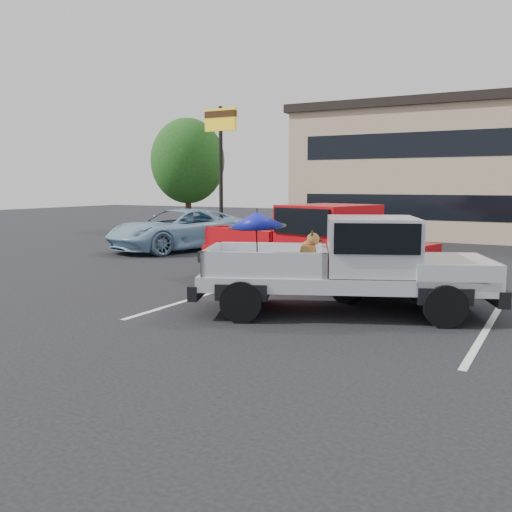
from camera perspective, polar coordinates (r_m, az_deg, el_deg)
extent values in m
plane|color=black|center=(9.64, 2.37, -7.83)|extent=(90.00, 90.00, 0.00)
cube|color=silver|center=(12.82, -5.69, -4.07)|extent=(0.12, 5.00, 0.01)
cube|color=silver|center=(10.70, 22.04, -6.83)|extent=(0.12, 5.00, 0.01)
cube|color=black|center=(25.47, 24.06, 4.32)|extent=(18.00, 0.08, 1.10)
cylinder|color=black|center=(26.45, -3.53, 8.26)|extent=(0.18, 0.18, 6.00)
cube|color=yellow|center=(26.60, -3.57, 13.44)|extent=(1.60, 0.18, 1.00)
cube|color=#381E0C|center=(26.63, -3.57, 13.97)|extent=(1.60, 0.22, 0.30)
cylinder|color=#332114|center=(31.20, -6.78, 4.77)|extent=(0.32, 0.32, 2.42)
ellipsoid|color=#1B4915|center=(31.19, -6.85, 9.42)|extent=(3.96, 3.96, 4.55)
cylinder|color=black|center=(10.39, -1.49, -4.58)|extent=(0.81, 0.55, 0.76)
cylinder|color=black|center=(12.18, -0.37, -2.82)|extent=(0.81, 0.55, 0.76)
cylinder|color=black|center=(10.55, 18.35, -4.76)|extent=(0.81, 0.55, 0.76)
cylinder|color=black|center=(12.32, 16.53, -3.01)|extent=(0.81, 0.55, 0.76)
cube|color=silver|center=(11.17, 8.59, -2.31)|extent=(5.71, 3.86, 0.28)
cube|color=silver|center=(11.41, 18.70, -1.35)|extent=(2.13, 2.35, 0.46)
cube|color=black|center=(11.65, 22.22, -3.22)|extent=(0.95, 1.88, 0.30)
cube|color=black|center=(11.40, -5.39, -2.93)|extent=(0.93, 1.88, 0.28)
cube|color=silver|center=(11.12, 11.48, 1.12)|extent=(2.24, 2.34, 1.05)
cube|color=black|center=(11.10, 11.51, 2.14)|extent=(2.14, 2.37, 0.55)
cube|color=black|center=(11.18, 1.15, -1.91)|extent=(2.83, 2.59, 0.10)
cube|color=silver|center=(12.00, 1.50, 0.16)|extent=(2.16, 0.99, 0.50)
cube|color=silver|center=(10.28, 0.74, -1.02)|extent=(2.16, 0.99, 0.50)
cube|color=silver|center=(11.29, -4.42, -0.31)|extent=(0.81, 1.73, 0.50)
cube|color=silver|center=(11.10, 6.82, -0.46)|extent=(0.81, 1.73, 0.50)
ellipsoid|color=brown|center=(11.29, 4.28, -0.70)|extent=(0.65, 0.60, 0.35)
cylinder|color=brown|center=(11.21, 5.71, -0.99)|extent=(0.08, 0.08, 0.26)
cylinder|color=brown|center=(11.38, 5.71, -0.87)|extent=(0.08, 0.08, 0.26)
ellipsoid|color=brown|center=(11.26, 5.23, 0.38)|extent=(0.42, 0.40, 0.47)
cylinder|color=red|center=(11.24, 5.35, 1.15)|extent=(0.23, 0.23, 0.04)
sphere|color=brown|center=(11.23, 5.74, 1.69)|extent=(0.25, 0.25, 0.25)
cone|color=black|center=(11.23, 6.46, 1.57)|extent=(0.21, 0.18, 0.12)
cone|color=black|center=(11.15, 5.64, 2.33)|extent=(0.09, 0.09, 0.13)
cone|color=black|center=(11.28, 5.64, 2.38)|extent=(0.09, 0.09, 0.13)
cylinder|color=brown|center=(11.31, 3.29, -1.22)|extent=(0.31, 0.05, 0.11)
cylinder|color=black|center=(10.69, 0.11, 0.78)|extent=(0.02, 0.10, 1.05)
cone|color=#11189B|center=(10.64, 0.11, 3.70)|extent=(1.10, 1.12, 0.36)
cylinder|color=black|center=(10.63, 0.11, 4.56)|extent=(0.02, 0.02, 0.10)
cylinder|color=black|center=(10.65, 0.11, 3.00)|extent=(1.10, 1.10, 0.09)
cylinder|color=black|center=(14.82, -3.07, -0.93)|extent=(0.87, 0.52, 0.82)
cylinder|color=black|center=(16.19, 2.14, -0.23)|extent=(0.87, 0.52, 0.82)
cylinder|color=black|center=(12.25, 9.13, -2.73)|extent=(0.87, 0.52, 0.82)
cylinder|color=black|center=(13.88, 13.94, -1.68)|extent=(0.87, 0.52, 0.82)
cube|color=#BA0A10|center=(14.11, 5.33, -0.08)|extent=(6.14, 3.60, 0.30)
cube|color=#BA0A10|center=(12.83, 12.75, 0.06)|extent=(2.12, 2.43, 0.49)
cube|color=black|center=(12.48, 15.83, -2.12)|extent=(0.79, 2.08, 0.32)
cube|color=black|center=(16.17, -2.76, 0.22)|extent=(0.77, 2.08, 0.30)
cube|color=#BA0A10|center=(13.67, 7.28, 2.74)|extent=(2.26, 2.39, 1.13)
cube|color=black|center=(13.66, 7.29, 3.64)|extent=(2.13, 2.45, 0.59)
cube|color=black|center=(15.14, 0.79, 0.69)|extent=(2.93, 2.59, 0.11)
cube|color=#BA0A10|center=(15.79, 3.17, 2.13)|extent=(2.41, 0.79, 0.54)
cube|color=#BA0A10|center=(14.46, -1.79, 1.67)|extent=(2.41, 0.79, 0.54)
cube|color=#BA0A10|center=(15.95, -2.25, 2.18)|extent=(0.65, 1.93, 0.54)
cube|color=#BA0A10|center=(14.31, 4.19, 1.59)|extent=(0.65, 1.93, 0.54)
imported|color=silver|center=(18.62, 8.38, 1.63)|extent=(4.42, 1.71, 1.44)
imported|color=#85ACC6|center=(21.90, -7.70, 2.63)|extent=(4.20, 6.16, 1.57)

